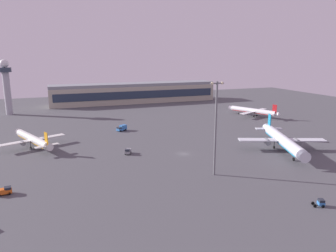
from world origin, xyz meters
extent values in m
plane|color=#4C4C51|center=(0.00, 0.00, 0.00)|extent=(416.00, 416.00, 0.00)
cube|color=#B2AD99|center=(17.39, 146.27, 7.00)|extent=(137.72, 22.00, 14.00)
cube|color=#263347|center=(17.39, 135.07, 7.70)|extent=(132.21, 0.40, 6.16)
cube|color=gray|center=(17.39, 146.27, 15.20)|extent=(137.72, 19.80, 2.40)
cylinder|color=#A8A8B2|center=(-76.79, 121.68, 14.26)|extent=(4.40, 4.40, 28.53)
cylinder|color=#2D3847|center=(-76.79, 121.68, 30.03)|extent=(8.00, 8.00, 3.00)
sphere|color=silver|center=(-76.79, 121.68, 34.05)|extent=(5.60, 5.60, 5.60)
cylinder|color=silver|center=(40.93, -10.38, 4.68)|extent=(18.85, 39.88, 4.34)
cone|color=silver|center=(33.03, -30.82, 4.68)|extent=(4.83, 4.04, 4.12)
cone|color=silver|center=(48.91, 10.27, 4.68)|extent=(4.79, 4.39, 3.90)
cube|color=silver|center=(41.34, -9.32, 4.45)|extent=(35.70, 17.42, 0.40)
cube|color=silver|center=(48.13, 8.25, 4.91)|extent=(12.70, 7.08, 0.40)
cube|color=#1984B2|center=(48.00, 7.93, 8.39)|extent=(1.64, 3.53, 7.42)
cylinder|color=slate|center=(47.19, -11.58, 3.65)|extent=(3.82, 4.74, 2.51)
cylinder|color=slate|center=(35.49, -7.05, 3.65)|extent=(3.82, 4.74, 2.51)
cube|color=#1984B2|center=(40.93, -10.38, 3.49)|extent=(17.26, 36.66, 0.41)
cylinder|color=#333338|center=(36.19, -22.64, 2.65)|extent=(0.32, 0.32, 4.05)
cylinder|color=black|center=(36.19, -22.64, 0.63)|extent=(0.88, 1.34, 1.26)
cylinder|color=#333338|center=(44.30, -8.62, 2.65)|extent=(0.32, 0.32, 4.05)
cylinder|color=black|center=(44.30, -8.62, 0.63)|extent=(0.88, 1.34, 1.26)
cylinder|color=#333338|center=(39.62, -6.82, 2.65)|extent=(0.32, 0.32, 4.05)
cylinder|color=black|center=(39.62, -6.82, 0.63)|extent=(0.88, 1.34, 1.26)
cylinder|color=silver|center=(-58.54, 32.86, 3.58)|extent=(15.32, 30.20, 3.31)
cone|color=silver|center=(-65.08, 48.28, 3.58)|extent=(3.72, 3.16, 3.15)
cone|color=silver|center=(-51.93, 17.29, 3.58)|extent=(3.70, 3.41, 2.98)
cube|color=silver|center=(-58.20, 32.06, 3.40)|extent=(27.06, 14.12, 0.31)
cube|color=silver|center=(-52.57, 18.81, 3.75)|extent=(9.65, 5.68, 0.31)
cube|color=orange|center=(-52.68, 19.05, 6.41)|extent=(1.33, 2.67, 5.67)
cylinder|color=slate|center=(-62.61, 30.19, 2.79)|extent=(2.99, 3.64, 1.92)
cylinder|color=slate|center=(-53.78, 33.94, 2.79)|extent=(2.99, 3.64, 1.92)
cube|color=orange|center=(-58.54, 32.86, 2.66)|extent=(14.03, 27.76, 0.31)
cylinder|color=#333338|center=(-62.46, 42.11, 2.03)|extent=(0.24, 0.24, 3.10)
cylinder|color=black|center=(-62.46, 42.11, 0.48)|extent=(0.70, 1.02, 0.96)
cylinder|color=#333338|center=(-59.45, 30.11, 2.03)|extent=(0.24, 0.24, 3.10)
cylinder|color=black|center=(-59.45, 30.11, 0.48)|extent=(0.70, 1.02, 0.96)
cylinder|color=#333338|center=(-55.92, 31.61, 2.03)|extent=(0.24, 0.24, 3.10)
cylinder|color=black|center=(-55.92, 31.61, 0.48)|extent=(0.70, 1.02, 0.96)
cylinder|color=white|center=(74.40, 58.80, 3.63)|extent=(16.37, 30.40, 3.37)
cone|color=white|center=(67.30, 74.27, 3.63)|extent=(3.79, 3.27, 3.20)
cone|color=white|center=(81.57, 43.18, 3.63)|extent=(3.79, 3.52, 3.03)
cube|color=white|center=(74.77, 58.00, 3.46)|extent=(27.25, 15.05, 0.31)
cube|color=white|center=(80.87, 44.71, 3.81)|extent=(9.75, 6.00, 0.31)
cube|color=red|center=(80.76, 44.95, 6.51)|extent=(1.42, 2.69, 5.76)
cylinder|color=slate|center=(70.34, 55.97, 2.84)|extent=(3.10, 3.71, 1.95)
cylinder|color=slate|center=(79.20, 60.03, 2.84)|extent=(3.10, 3.71, 1.95)
cube|color=red|center=(74.40, 58.80, 2.71)|extent=(15.00, 27.94, 0.32)
cylinder|color=#333338|center=(70.14, 68.08, 2.06)|extent=(0.25, 0.25, 3.15)
cylinder|color=black|center=(70.14, 68.08, 0.49)|extent=(0.73, 1.03, 0.97)
cylinder|color=#333338|center=(73.55, 55.98, 2.06)|extent=(0.25, 0.25, 3.15)
cylinder|color=black|center=(73.55, 55.98, 0.49)|extent=(0.73, 1.03, 0.97)
cylinder|color=#333338|center=(77.10, 57.60, 2.06)|extent=(0.25, 0.25, 3.15)
cylinder|color=black|center=(77.10, 57.60, 0.49)|extent=(0.73, 1.03, 0.97)
cube|color=#D85919|center=(-63.46, -17.25, 1.00)|extent=(2.31, 2.23, 1.10)
cube|color=#1E232D|center=(-63.46, -17.25, 1.90)|extent=(2.04, 2.04, 0.70)
cube|color=#D85919|center=(-65.34, -17.46, 1.15)|extent=(2.60, 2.18, 1.40)
cylinder|color=black|center=(-63.26, -16.37, 0.45)|extent=(0.93, 0.40, 0.90)
cylinder|color=black|center=(-63.07, -18.06, 0.45)|extent=(0.93, 0.40, 0.90)
cube|color=#3372BF|center=(-16.67, 47.74, 1.05)|extent=(3.58, 3.45, 1.20)
cube|color=#1E232D|center=(-16.67, 47.74, 2.00)|extent=(3.20, 3.12, 0.70)
cube|color=#3372BF|center=(-14.52, 48.96, 1.75)|extent=(4.27, 3.78, 2.60)
cylinder|color=black|center=(-16.48, 46.64, 0.45)|extent=(0.93, 0.71, 0.90)
cylinder|color=black|center=(-17.52, 48.46, 0.45)|extent=(0.93, 0.71, 0.90)
cylinder|color=black|center=(-13.43, 48.38, 0.45)|extent=(0.93, 0.71, 0.90)
cylinder|color=black|center=(-14.46, 50.20, 0.45)|extent=(0.93, 0.71, 0.90)
cube|color=gray|center=(-21.94, 7.19, 1.00)|extent=(2.68, 2.73, 1.10)
cube|color=#1E232D|center=(-21.94, 7.19, 1.90)|extent=(2.43, 2.44, 0.70)
cube|color=gray|center=(-21.16, 8.91, 1.15)|extent=(2.73, 2.97, 1.40)
cylinder|color=black|center=(-21.28, 6.57, 0.45)|extent=(0.64, 0.94, 0.90)
cylinder|color=black|center=(-22.83, 7.27, 0.45)|extent=(0.64, 0.94, 0.90)
cylinder|color=black|center=(-20.18, 9.03, 0.45)|extent=(0.64, 0.94, 0.90)
cylinder|color=black|center=(-21.74, 9.72, 0.45)|extent=(0.64, 0.94, 0.90)
cube|color=#3372BF|center=(16.53, -55.17, 0.90)|extent=(2.20, 2.30, 0.90)
cube|color=#1E232D|center=(16.53, -55.17, 1.70)|extent=(1.97, 2.09, 0.70)
cylinder|color=black|center=(17.04, -54.58, 0.45)|extent=(0.94, 0.64, 0.90)
cylinder|color=black|center=(16.42, -55.95, 0.45)|extent=(0.94, 0.64, 0.90)
cylinder|color=black|center=(15.18, -53.74, 0.45)|extent=(0.94, 0.64, 0.90)
cylinder|color=black|center=(14.56, -55.11, 0.45)|extent=(0.94, 0.64, 0.90)
cylinder|color=slate|center=(0.55, -24.76, 15.82)|extent=(0.70, 0.70, 31.64)
cube|color=slate|center=(0.55, -24.76, 31.04)|extent=(4.80, 0.40, 0.40)
sphere|color=#F9EAB2|center=(-1.25, -24.76, 31.04)|extent=(0.90, 0.90, 0.90)
sphere|color=#F9EAB2|center=(2.35, -24.76, 31.04)|extent=(0.90, 0.90, 0.90)
camera|label=1|loc=(-49.46, -114.25, 40.09)|focal=33.82mm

